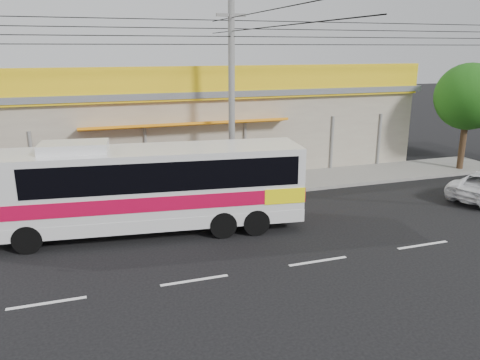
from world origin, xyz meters
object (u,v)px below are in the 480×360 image
object	(u,v)px
motorbike_dark	(97,194)
utility_pole	(231,31)
coach_bus	(151,184)
motorbike_red	(110,183)
tree_far	(471,99)

from	to	relation	value
motorbike_dark	utility_pole	xyz separation A→B (m)	(6.04, 0.57, 6.50)
coach_bus	motorbike_red	distance (m)	5.04
utility_pole	motorbike_dark	bearing A→B (deg)	-174.63
coach_bus	motorbike_dark	size ratio (longest dim) A/B	6.24
coach_bus	utility_pole	size ratio (longest dim) A/B	0.33
coach_bus	tree_far	world-z (taller)	tree_far
motorbike_red	tree_far	size ratio (longest dim) A/B	0.34
coach_bus	utility_pole	xyz separation A→B (m)	(4.21, 3.75, 5.36)
coach_bus	motorbike_red	size ratio (longest dim) A/B	5.69
coach_bus	utility_pole	world-z (taller)	utility_pole
coach_bus	utility_pole	bearing A→B (deg)	48.36
motorbike_red	coach_bus	bearing A→B (deg)	-158.05
coach_bus	tree_far	xyz separation A→B (m)	(17.36, 3.50, 2.08)
motorbike_red	motorbike_dark	size ratio (longest dim) A/B	1.10
motorbike_dark	motorbike_red	bearing A→B (deg)	0.19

